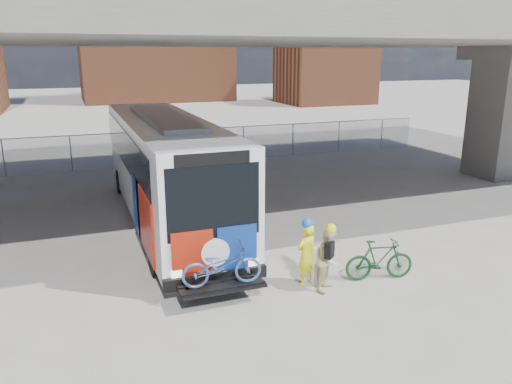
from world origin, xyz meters
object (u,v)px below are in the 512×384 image
bollard (317,264)px  bike_parked (379,260)px  cyclist_hivis (306,253)px  bus (165,162)px  cyclist_tan (329,259)px

bollard → bike_parked: 1.67m
bike_parked → cyclist_hivis: bearing=90.1°
bus → cyclist_tan: size_ratio=7.51×
bollard → cyclist_tan: bearing=-67.6°
cyclist_tan → cyclist_hivis: bearing=92.6°
bus → cyclist_hivis: bearing=-70.1°
bus → cyclist_hivis: bus is taller
cyclist_hivis → bike_parked: bearing=149.5°
bollard → bike_parked: bike_parked is taller
cyclist_tan → bike_parked: bearing=-37.6°
cyclist_tan → bollard: bearing=73.0°
bus → cyclist_tan: bearing=-68.3°
bus → cyclist_tan: 7.39m
bus → bike_parked: (4.18, -6.71, -1.56)m
cyclist_hivis → cyclist_tan: cyclist_hivis is taller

